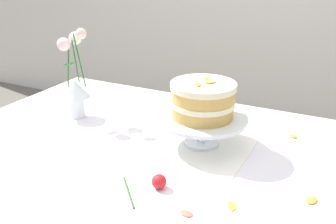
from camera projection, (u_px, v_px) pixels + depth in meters
The scene contains 10 objects.
dining_table at pixel (145, 173), 1.25m from camera, with size 1.40×1.00×0.74m.
linen_napkin at pixel (201, 144), 1.24m from camera, with size 0.32×0.32×0.00m, color white.
cake_stand at pixel (202, 121), 1.21m from camera, with size 0.29×0.29×0.10m.
layer_cake at pixel (203, 100), 1.18m from camera, with size 0.21×0.21×0.12m.
flower_vase at pixel (75, 83), 1.41m from camera, with size 0.12×0.12×0.34m.
fallen_rose at pixel (157, 182), 1.00m from camera, with size 0.13×0.13×0.04m.
loose_petal_0 at pixel (292, 136), 1.29m from camera, with size 0.04×0.02×0.01m, color orange.
loose_petal_1 at pixel (312, 200), 0.95m from camera, with size 0.04×0.03×0.01m, color orange.
loose_petal_2 at pixel (187, 213), 0.90m from camera, with size 0.03×0.02×0.00m, color #E56B51.
loose_petal_3 at pixel (232, 206), 0.93m from camera, with size 0.04×0.02×0.00m, color yellow.
Camera 1 is at (0.55, -0.95, 1.31)m, focal length 40.37 mm.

